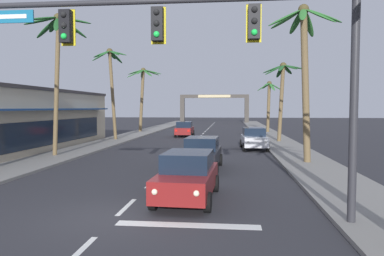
{
  "coord_description": "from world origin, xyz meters",
  "views": [
    {
      "loc": [
        3.34,
        -10.46,
        3.23
      ],
      "look_at": [
        1.42,
        8.0,
        2.2
      ],
      "focal_mm": 34.37,
      "sensor_mm": 36.0,
      "label": 1
    }
  ],
  "objects_px": {
    "traffic_signal_mast": "(219,42)",
    "sedan_third_in_queue": "(202,153)",
    "palm_right_second": "(304,55)",
    "palm_right_farthest": "(269,98)",
    "sedan_lead_at_stop_bar": "(188,176)",
    "palm_left_second": "(58,46)",
    "storefront_strip_left": "(9,120)",
    "palm_left_farthest": "(143,87)",
    "palm_left_third": "(111,74)",
    "sedan_parked_nearest_kerb": "(254,138)",
    "palm_right_third": "(282,85)",
    "sedan_oncoming_far": "(185,129)",
    "town_gateway_arch": "(214,104)"
  },
  "relations": [
    {
      "from": "palm_left_second",
      "to": "storefront_strip_left",
      "type": "bearing_deg",
      "value": 154.87
    },
    {
      "from": "palm_left_third",
      "to": "palm_right_third",
      "type": "relative_size",
      "value": 1.22
    },
    {
      "from": "sedan_lead_at_stop_bar",
      "to": "palm_right_farthest",
      "type": "height_order",
      "value": "palm_right_farthest"
    },
    {
      "from": "sedan_lead_at_stop_bar",
      "to": "palm_left_second",
      "type": "relative_size",
      "value": 0.49
    },
    {
      "from": "palm_left_second",
      "to": "storefront_strip_left",
      "type": "xyz_separation_m",
      "value": [
        -4.95,
        2.32,
        -4.85
      ]
    },
    {
      "from": "sedan_third_in_queue",
      "to": "palm_left_third",
      "type": "bearing_deg",
      "value": 122.51
    },
    {
      "from": "sedan_third_in_queue",
      "to": "palm_left_second",
      "type": "distance_m",
      "value": 12.04
    },
    {
      "from": "palm_right_third",
      "to": "palm_right_second",
      "type": "bearing_deg",
      "value": -92.59
    },
    {
      "from": "traffic_signal_mast",
      "to": "sedan_lead_at_stop_bar",
      "type": "bearing_deg",
      "value": 114.86
    },
    {
      "from": "sedan_oncoming_far",
      "to": "town_gateway_arch",
      "type": "bearing_deg",
      "value": 87.34
    },
    {
      "from": "sedan_third_in_queue",
      "to": "palm_right_second",
      "type": "bearing_deg",
      "value": 22.58
    },
    {
      "from": "sedan_lead_at_stop_bar",
      "to": "palm_right_second",
      "type": "relative_size",
      "value": 0.5
    },
    {
      "from": "sedan_third_in_queue",
      "to": "storefront_strip_left",
      "type": "height_order",
      "value": "storefront_strip_left"
    },
    {
      "from": "sedan_lead_at_stop_bar",
      "to": "sedan_parked_nearest_kerb",
      "type": "relative_size",
      "value": 1.0
    },
    {
      "from": "sedan_oncoming_far",
      "to": "palm_right_third",
      "type": "distance_m",
      "value": 12.38
    },
    {
      "from": "sedan_parked_nearest_kerb",
      "to": "palm_right_third",
      "type": "distance_m",
      "value": 7.89
    },
    {
      "from": "sedan_oncoming_far",
      "to": "palm_left_second",
      "type": "relative_size",
      "value": 0.48
    },
    {
      "from": "palm_right_second",
      "to": "storefront_strip_left",
      "type": "bearing_deg",
      "value": 169.71
    },
    {
      "from": "palm_left_farthest",
      "to": "sedan_third_in_queue",
      "type": "bearing_deg",
      "value": -70.51
    },
    {
      "from": "storefront_strip_left",
      "to": "sedan_oncoming_far",
      "type": "bearing_deg",
      "value": 55.04
    },
    {
      "from": "traffic_signal_mast",
      "to": "palm_right_farthest",
      "type": "xyz_separation_m",
      "value": [
        5.24,
        37.63,
        -0.5
      ]
    },
    {
      "from": "traffic_signal_mast",
      "to": "palm_left_third",
      "type": "relative_size",
      "value": 1.22
    },
    {
      "from": "traffic_signal_mast",
      "to": "palm_left_second",
      "type": "height_order",
      "value": "palm_left_second"
    },
    {
      "from": "sedan_lead_at_stop_bar",
      "to": "palm_right_third",
      "type": "xyz_separation_m",
      "value": [
        6.21,
        21.94,
        4.46
      ]
    },
    {
      "from": "storefront_strip_left",
      "to": "town_gateway_arch",
      "type": "distance_m",
      "value": 54.17
    },
    {
      "from": "palm_left_second",
      "to": "palm_left_third",
      "type": "height_order",
      "value": "palm_left_second"
    },
    {
      "from": "sedan_third_in_queue",
      "to": "palm_right_third",
      "type": "bearing_deg",
      "value": 68.18
    },
    {
      "from": "palm_right_farthest",
      "to": "sedan_oncoming_far",
      "type": "bearing_deg",
      "value": -144.44
    },
    {
      "from": "sedan_oncoming_far",
      "to": "palm_left_third",
      "type": "distance_m",
      "value": 10.38
    },
    {
      "from": "palm_right_farthest",
      "to": "palm_left_farthest",
      "type": "bearing_deg",
      "value": -177.35
    },
    {
      "from": "palm_left_farthest",
      "to": "palm_right_second",
      "type": "height_order",
      "value": "palm_right_second"
    },
    {
      "from": "sedan_oncoming_far",
      "to": "palm_right_second",
      "type": "distance_m",
      "value": 22.01
    },
    {
      "from": "sedan_parked_nearest_kerb",
      "to": "palm_left_farthest",
      "type": "xyz_separation_m",
      "value": [
        -13.2,
        18.31,
        5.05
      ]
    },
    {
      "from": "palm_left_second",
      "to": "palm_right_farthest",
      "type": "relative_size",
      "value": 1.39
    },
    {
      "from": "palm_left_third",
      "to": "sedan_parked_nearest_kerb",
      "type": "bearing_deg",
      "value": -24.69
    },
    {
      "from": "traffic_signal_mast",
      "to": "palm_left_farthest",
      "type": "bearing_deg",
      "value": 106.66
    },
    {
      "from": "palm_right_third",
      "to": "palm_right_farthest",
      "type": "xyz_separation_m",
      "value": [
        0.17,
        13.23,
        -0.79
      ]
    },
    {
      "from": "traffic_signal_mast",
      "to": "sedan_third_in_queue",
      "type": "relative_size",
      "value": 2.44
    },
    {
      "from": "sedan_third_in_queue",
      "to": "palm_left_second",
      "type": "bearing_deg",
      "value": 159.05
    },
    {
      "from": "sedan_parked_nearest_kerb",
      "to": "palm_right_second",
      "type": "distance_m",
      "value": 9.36
    },
    {
      "from": "storefront_strip_left",
      "to": "town_gateway_arch",
      "type": "bearing_deg",
      "value": 76.51
    },
    {
      "from": "sedan_parked_nearest_kerb",
      "to": "town_gateway_arch",
      "type": "distance_m",
      "value": 49.34
    },
    {
      "from": "palm_right_second",
      "to": "palm_right_farthest",
      "type": "bearing_deg",
      "value": 88.33
    },
    {
      "from": "sedan_lead_at_stop_bar",
      "to": "storefront_strip_left",
      "type": "height_order",
      "value": "storefront_strip_left"
    },
    {
      "from": "palm_left_farthest",
      "to": "storefront_strip_left",
      "type": "relative_size",
      "value": 0.33
    },
    {
      "from": "palm_right_third",
      "to": "sedan_third_in_queue",
      "type": "bearing_deg",
      "value": -111.82
    },
    {
      "from": "storefront_strip_left",
      "to": "town_gateway_arch",
      "type": "relative_size",
      "value": 1.76
    },
    {
      "from": "palm_left_second",
      "to": "palm_left_third",
      "type": "xyz_separation_m",
      "value": [
        -0.52,
        12.16,
        -0.65
      ]
    },
    {
      "from": "sedan_parked_nearest_kerb",
      "to": "storefront_strip_left",
      "type": "relative_size",
      "value": 0.18
    },
    {
      "from": "palm_right_second",
      "to": "town_gateway_arch",
      "type": "height_order",
      "value": "palm_right_second"
    }
  ]
}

